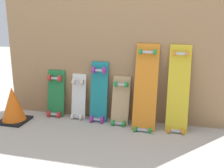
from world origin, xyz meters
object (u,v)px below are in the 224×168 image
object	(u,v)px
skateboard_green	(56,96)
skateboard_teal	(99,95)
skateboard_white	(78,99)
skateboard_natural	(120,104)
traffic_cone	(13,105)
skateboard_orange	(145,91)
skateboard_yellow	(178,92)

from	to	relation	value
skateboard_green	skateboard_teal	distance (m)	0.52
skateboard_white	skateboard_natural	size ratio (longest dim) A/B	0.99
traffic_cone	skateboard_white	bearing A→B (deg)	24.07
skateboard_teal	traffic_cone	world-z (taller)	skateboard_teal
traffic_cone	skateboard_orange	bearing A→B (deg)	8.54
skateboard_orange	traffic_cone	bearing A→B (deg)	-171.46
skateboard_natural	skateboard_orange	size ratio (longest dim) A/B	0.62
skateboard_white	traffic_cone	bearing A→B (deg)	-155.93
skateboard_green	skateboard_orange	bearing A→B (deg)	-4.17
skateboard_teal	skateboard_natural	size ratio (longest dim) A/B	1.23
skateboard_green	skateboard_yellow	world-z (taller)	skateboard_yellow
skateboard_green	skateboard_teal	world-z (taller)	skateboard_teal
skateboard_teal	traffic_cone	distance (m)	0.92
skateboard_orange	traffic_cone	world-z (taller)	skateboard_orange
skateboard_yellow	traffic_cone	size ratio (longest dim) A/B	2.37
skateboard_orange	traffic_cone	distance (m)	1.42
skateboard_white	skateboard_teal	xyz separation A→B (m)	(0.24, -0.01, 0.08)
skateboard_green	skateboard_yellow	distance (m)	1.35
skateboard_natural	traffic_cone	bearing A→B (deg)	-167.46
traffic_cone	skateboard_teal	bearing A→B (deg)	17.08
skateboard_natural	skateboard_yellow	bearing A→B (deg)	-1.45
skateboard_teal	skateboard_yellow	bearing A→B (deg)	-2.43
skateboard_natural	traffic_cone	world-z (taller)	skateboard_natural
skateboard_white	skateboard_natural	xyz separation A→B (m)	(0.48, -0.03, -0.00)
skateboard_orange	traffic_cone	xyz separation A→B (m)	(-1.39, -0.21, -0.20)
skateboard_white	skateboard_teal	bearing A→B (deg)	-3.47
skateboard_orange	skateboard_yellow	xyz separation A→B (m)	(0.32, 0.03, -0.00)
skateboard_green	traffic_cone	bearing A→B (deg)	-141.98
skateboard_natural	traffic_cone	size ratio (longest dim) A/B	1.47
skateboard_teal	skateboard_orange	distance (m)	0.52
skateboard_natural	skateboard_orange	xyz separation A→B (m)	(0.27, -0.04, 0.17)
skateboard_white	skateboard_orange	world-z (taller)	skateboard_orange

